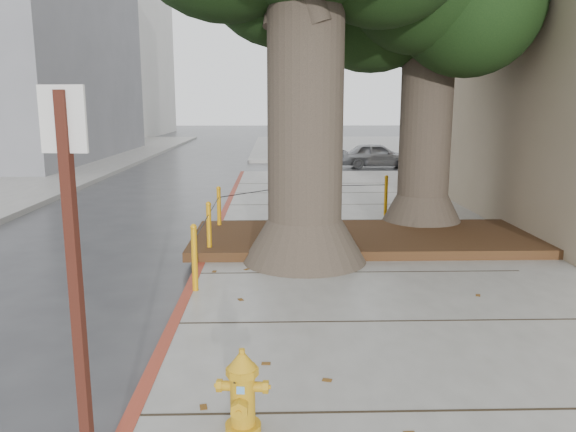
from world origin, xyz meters
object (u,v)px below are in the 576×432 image
at_px(signpost, 76,289).
at_px(car_dark, 40,154).
at_px(car_silver, 377,155).
at_px(car_red, 555,153).
at_px(fire_hydrant, 242,391).

height_order(signpost, car_dark, signpost).
bearing_deg(car_silver, car_red, -85.32).
bearing_deg(car_dark, car_red, -5.79).
distance_m(signpost, car_silver, 21.97).
distance_m(fire_hydrant, car_red, 24.17).
height_order(signpost, car_silver, signpost).
bearing_deg(fire_hydrant, car_dark, 120.68).
distance_m(car_red, car_dark, 22.81).
height_order(fire_hydrant, car_silver, car_silver).
distance_m(signpost, car_red, 25.45).
bearing_deg(car_dark, car_silver, -7.64).
relative_size(car_silver, car_dark, 0.85).
height_order(fire_hydrant, car_dark, car_dark).
bearing_deg(signpost, car_dark, 119.90).
bearing_deg(signpost, car_silver, 82.40).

